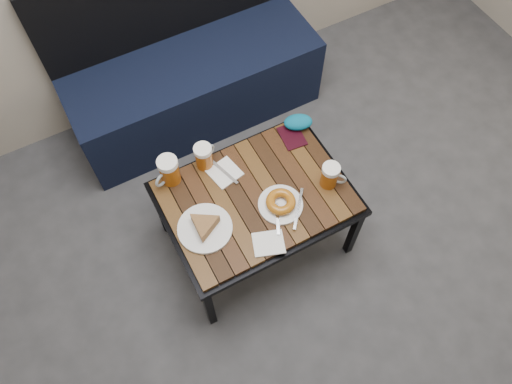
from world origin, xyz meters
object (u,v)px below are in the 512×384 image
passport_navy (205,220)px  passport_burgundy (292,136)px  beer_mug_right (330,176)px  plate_pie (205,227)px  beer_mug_centre (204,156)px  cafe_table (256,200)px  knit_pouch (298,122)px  plate_bagel (281,203)px  beer_mug_left (169,171)px  bench (193,80)px

passport_navy → passport_burgundy: 0.60m
beer_mug_right → plate_pie: bearing=-142.7°
beer_mug_centre → cafe_table: bearing=-93.0°
cafe_table → beer_mug_centre: 0.31m
plate_pie → passport_navy: 0.05m
passport_navy → knit_pouch: bearing=77.4°
cafe_table → beer_mug_centre: size_ratio=6.36×
beer_mug_right → plate_bagel: size_ratio=0.54×
plate_bagel → beer_mug_left: bearing=136.4°
passport_burgundy → passport_navy: bearing=-153.6°
cafe_table → beer_mug_centre: beer_mug_centre is taller
beer_mug_left → plate_pie: 0.30m
cafe_table → plate_bagel: bearing=-54.4°
plate_pie → knit_pouch: 0.69m
beer_mug_right → passport_burgundy: size_ratio=0.90×
beer_mug_left → beer_mug_right: beer_mug_left is taller
plate_pie → plate_bagel: plate_pie is taller
plate_pie → passport_burgundy: 0.63m
plate_bagel → passport_navy: plate_bagel is taller
cafe_table → passport_navy: passport_navy is taller
passport_navy → passport_burgundy: same height
beer_mug_right → knit_pouch: (0.04, 0.34, -0.03)m
bench → passport_burgundy: bearing=-73.8°
beer_mug_right → plate_pie: beer_mug_right is taller
beer_mug_centre → beer_mug_right: (0.45, -0.36, -0.00)m
beer_mug_left → beer_mug_right: 0.71m
beer_mug_centre → knit_pouch: bearing=-31.3°
beer_mug_centre → passport_navy: beer_mug_centre is taller
bench → cafe_table: 0.95m
beer_mug_left → passport_navy: bearing=76.6°
bench → beer_mug_left: (-0.39, -0.67, 0.27)m
cafe_table → beer_mug_left: size_ratio=5.67×
plate_pie → plate_bagel: 0.35m
beer_mug_left → knit_pouch: 0.66m
beer_mug_right → passport_burgundy: beer_mug_right is taller
plate_bagel → cafe_table: bearing=125.6°
beer_mug_centre → passport_burgundy: beer_mug_centre is taller
bench → beer_mug_left: bench is taller
passport_navy → knit_pouch: knit_pouch is taller
beer_mug_centre → plate_bagel: (0.20, -0.35, -0.04)m
plate_bagel → knit_pouch: size_ratio=1.73×
beer_mug_left → beer_mug_centre: bearing=157.3°
cafe_table → passport_burgundy: size_ratio=5.86×
beer_mug_left → passport_burgundy: bearing=151.6°
bench → beer_mug_centre: size_ratio=10.59×
plate_bagel → knit_pouch: 0.45m
passport_navy → beer_mug_left: bearing=155.2°
plate_pie → knit_pouch: bearing=24.3°
passport_burgundy → knit_pouch: bearing=42.1°
knit_pouch → plate_bagel: bearing=-130.4°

